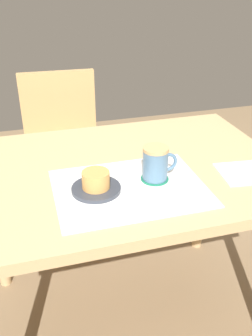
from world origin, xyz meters
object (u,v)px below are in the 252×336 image
Objects in this scene: dining_table at (124,188)px; pastry at (96,180)px; wooden_chair at (63,147)px; pastry_plate at (96,189)px; coffee_mug at (156,163)px.

dining_table is 0.22m from pastry.
wooden_chair is 0.89m from pastry.
pastry_plate is (0.01, -0.85, 0.25)m from wooden_chair.
coffee_mug is at bearing 4.39° from pastry.
wooden_chair is (-0.13, 0.72, -0.16)m from dining_table.
dining_table is at bearing 45.87° from pastry_plate.
dining_table is 13.12× the size of pastry.
pastry is at bearing 93.01° from wooden_chair.
coffee_mug is at bearing -57.50° from dining_table.
pastry is at bearing -134.13° from dining_table.
coffee_mug is (0.19, 0.01, 0.02)m from pastry.
dining_table is at bearing 122.50° from coffee_mug.
pastry_plate is at bearing 0.00° from pastry.
dining_table is 1.29× the size of wooden_chair.
pastry is 0.19m from coffee_mug.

